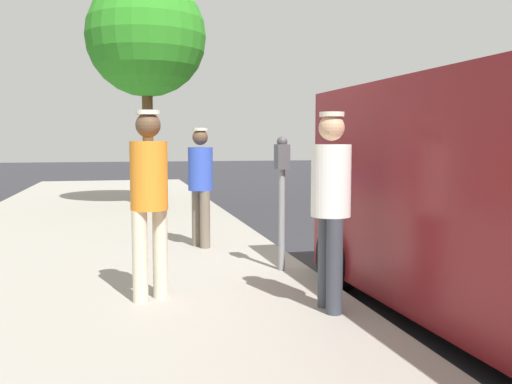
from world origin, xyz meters
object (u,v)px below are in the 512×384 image
at_px(street_tree, 146,37).
at_px(pedestrian_in_white, 331,198).
at_px(pedestrian_in_blue, 201,179).
at_px(pedestrian_in_orange, 149,192).
at_px(parking_meter_near, 282,180).

bearing_deg(street_tree, pedestrian_in_white, 97.76).
bearing_deg(street_tree, pedestrian_in_blue, 95.10).
relative_size(pedestrian_in_blue, street_tree, 0.32).
distance_m(pedestrian_in_white, pedestrian_in_orange, 1.65).
relative_size(parking_meter_near, pedestrian_in_orange, 0.87).
xyz_separation_m(parking_meter_near, pedestrian_in_white, (0.01, 1.58, -0.05)).
distance_m(pedestrian_in_white, pedestrian_in_blue, 3.29).
bearing_deg(street_tree, parking_meter_near, 99.59).
bearing_deg(pedestrian_in_blue, parking_meter_near, 113.24).
bearing_deg(pedestrian_in_blue, street_tree, -84.90).
height_order(pedestrian_in_white, pedestrian_in_blue, pedestrian_in_white).
bearing_deg(pedestrian_in_blue, pedestrian_in_orange, 72.28).
distance_m(pedestrian_in_orange, street_tree, 8.35).
bearing_deg(pedestrian_in_white, pedestrian_in_orange, -24.57).
bearing_deg(parking_meter_near, pedestrian_in_blue, -66.76).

